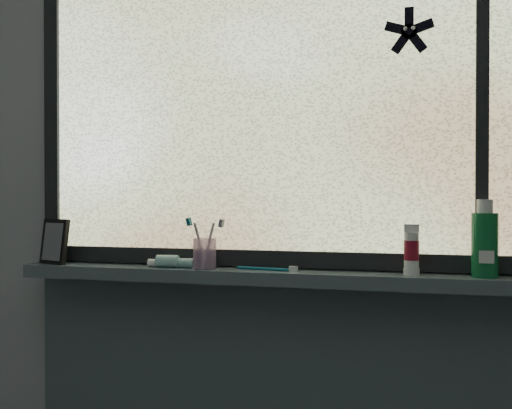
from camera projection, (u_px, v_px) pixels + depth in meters
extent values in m
cube|color=#9EA3A8|center=(277.00, 194.00, 1.79)|extent=(3.00, 0.01, 2.50)
cube|color=#44535A|center=(271.00, 277.00, 1.72)|extent=(1.62, 0.14, 0.04)
cube|color=silver|center=(275.00, 103.00, 1.76)|extent=(1.50, 0.01, 1.00)
cube|color=black|center=(275.00, 258.00, 1.76)|extent=(1.60, 0.03, 0.05)
cube|color=black|center=(53.00, 112.00, 1.95)|extent=(0.05, 0.03, 1.10)
cube|color=black|center=(482.00, 95.00, 1.61)|extent=(0.03, 0.03, 1.00)
cube|color=black|center=(55.00, 241.00, 1.88)|extent=(0.13, 0.10, 0.15)
cylinder|color=#C09BCD|center=(205.00, 254.00, 1.75)|extent=(0.08, 0.08, 0.09)
cylinder|color=#20A558|center=(485.00, 238.00, 1.56)|extent=(0.09, 0.09, 0.18)
cylinder|color=silver|center=(411.00, 248.00, 1.61)|extent=(0.05, 0.05, 0.10)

